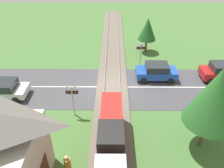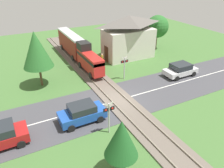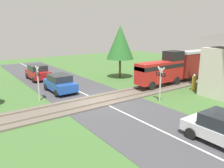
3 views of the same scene
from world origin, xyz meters
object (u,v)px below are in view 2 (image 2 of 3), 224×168
crossing_signal_west_approach (109,113)px  crossing_signal_east_approach (124,65)px  train (77,48)px  car_behind_queue (0,136)px  pedestrian_by_station (102,60)px  car_far_side (180,70)px  car_near_crossing (82,113)px  station_building (128,38)px

crossing_signal_west_approach → crossing_signal_east_approach: bearing=52.5°
train → car_behind_queue: train is taller
crossing_signal_east_approach → pedestrian_by_station: 5.13m
car_behind_queue → crossing_signal_east_approach: 14.17m
crossing_signal_west_approach → pedestrian_by_station: 13.57m
pedestrian_by_station → car_far_side: bearing=-47.3°
crossing_signal_east_approach → car_near_crossing: bearing=-143.7°
train → car_far_side: (9.16, -9.73, -1.09)m
car_far_side → crossing_signal_west_approach: crossing_signal_west_approach is taller
crossing_signal_west_approach → car_behind_queue: bearing=163.0°
car_far_side → station_building: station_building is taller
train → car_far_side: 13.40m
crossing_signal_east_approach → pedestrian_by_station: size_ratio=1.82×
car_far_side → station_building: size_ratio=0.54×
car_far_side → crossing_signal_east_approach: size_ratio=1.44×
train → pedestrian_by_station: 3.66m
car_near_crossing → crossing_signal_west_approach: 2.80m
car_near_crossing → crossing_signal_east_approach: (7.03, 5.16, 0.96)m
car_far_side → train: bearing=133.3°
car_behind_queue → crossing_signal_east_approach: size_ratio=1.35×
car_behind_queue → crossing_signal_west_approach: crossing_signal_west_approach is taller
train → car_behind_queue: size_ratio=3.66×
train → crossing_signal_west_approach: 15.16m
train → station_building: (6.86, -1.68, 0.97)m
crossing_signal_west_approach → station_building: station_building is taller
car_far_side → crossing_signal_west_approach: size_ratio=1.44×
station_building → pedestrian_by_station: size_ratio=4.85×
crossing_signal_east_approach → train: bearing=111.0°
car_near_crossing → car_far_side: size_ratio=0.96×
train → car_far_side: size_ratio=3.44×
car_near_crossing → crossing_signal_east_approach: crossing_signal_east_approach is taller
car_near_crossing → crossing_signal_east_approach: size_ratio=1.38×
car_near_crossing → pedestrian_by_station: size_ratio=2.51×
train → crossing_signal_west_approach: (-2.86, -14.89, -0.09)m
car_near_crossing → crossing_signal_west_approach: (1.32, -2.28, 0.96)m
car_near_crossing → car_behind_queue: car_behind_queue is taller
crossing_signal_west_approach → train: bearing=79.1°
crossing_signal_east_approach → station_building: bearing=55.3°
train → car_behind_queue: (-10.31, -12.61, -1.02)m
car_far_side → car_behind_queue: (-19.46, -2.88, 0.07)m
car_near_crossing → crossing_signal_west_approach: crossing_signal_west_approach is taller
car_behind_queue → pedestrian_by_station: size_ratio=2.46×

